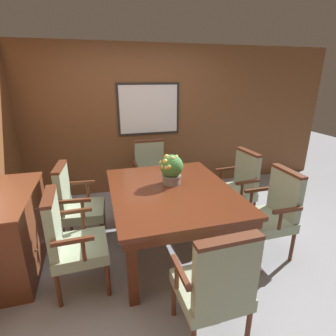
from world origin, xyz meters
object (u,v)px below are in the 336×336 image
chair_left_near (70,239)px  potted_plant (171,169)px  dining_table (172,196)px  chair_left_far (75,202)px  chair_head_far (151,170)px  chair_head_near (216,284)px  chair_right_near (273,210)px  sideboard_cabinet (14,231)px  chair_right_far (238,184)px

chair_left_near → potted_plant: potted_plant is taller
dining_table → chair_left_far: chair_left_far is taller
dining_table → potted_plant: potted_plant is taller
dining_table → chair_head_far: bearing=88.8°
dining_table → chair_left_near: chair_left_near is taller
chair_head_far → chair_head_near: 2.47m
chair_head_near → chair_right_near: (1.10, 0.84, 0.00)m
chair_left_near → chair_head_far: bearing=-36.5°
chair_left_near → sideboard_cabinet: bearing=49.9°
potted_plant → chair_head_far: bearing=90.8°
sideboard_cabinet → chair_right_near: bearing=-10.4°
chair_head_far → sideboard_cabinet: size_ratio=0.83×
chair_left_far → chair_right_far: size_ratio=1.00×
chair_right_far → potted_plant: size_ratio=2.79×
chair_left_far → chair_left_near: same height
chair_head_far → chair_left_near: same height
chair_head_far → dining_table: bearing=-92.7°
dining_table → chair_head_near: bearing=-91.2°
dining_table → chair_right_far: 1.14m
chair_left_near → sideboard_cabinet: 0.77m
dining_table → chair_head_near: size_ratio=1.66×
potted_plant → dining_table: bearing=-105.3°
dining_table → sideboard_cabinet: sideboard_cabinet is taller
chair_right_near → sideboard_cabinet: 2.80m
chair_head_near → chair_left_far: bearing=-58.9°
chair_head_far → chair_left_near: size_ratio=1.00×
chair_right_near → chair_head_near: bearing=-53.1°
dining_table → chair_right_near: bearing=-20.6°
chair_head_far → chair_left_far: same height
dining_table → sideboard_cabinet: 1.70m
chair_head_near → chair_right_far: bearing=-125.8°
chair_right_near → dining_table: bearing=-111.0°
chair_left_near → sideboard_cabinet: (-0.60, 0.47, -0.11)m
potted_plant → sideboard_cabinet: potted_plant is taller
chair_head_near → chair_right_near: 1.38m
chair_head_near → chair_left_near: (-1.05, 0.87, 0.00)m
chair_head_far → potted_plant: potted_plant is taller
chair_left_near → potted_plant: (1.12, 0.53, 0.40)m
chair_head_near → sideboard_cabinet: bearing=-40.6°
chair_right_far → sideboard_cabinet: (-2.75, -0.26, -0.11)m
chair_right_far → chair_right_near: bearing=-3.8°
sideboard_cabinet → chair_left_far: bearing=25.6°
dining_table → chair_right_near: (1.07, -0.40, -0.12)m
chair_head_far → chair_right_far: 1.36m
chair_head_near → chair_left_near: bearing=-41.0°
chair_head_far → sideboard_cabinet: (-1.71, -1.13, -0.11)m
chair_right_near → potted_plant: 1.23m
chair_right_far → potted_plant: bearing=-82.3°
dining_table → chair_right_near: size_ratio=1.66×
chair_right_far → chair_left_far: bearing=-94.7°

